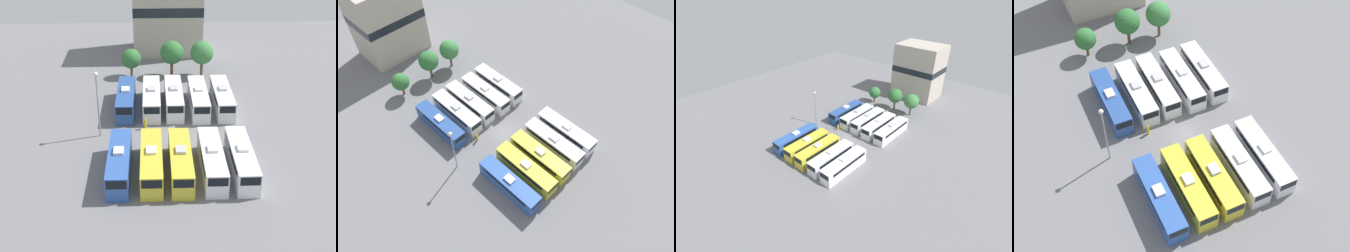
{
  "view_description": "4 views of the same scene",
  "coord_description": "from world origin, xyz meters",
  "views": [
    {
      "loc": [
        -3.27,
        -55.6,
        32.05
      ],
      "look_at": [
        -1.39,
        -1.23,
        2.25
      ],
      "focal_mm": 50.0,
      "sensor_mm": 36.0,
      "label": 1
    },
    {
      "loc": [
        -25.86,
        -26.28,
        47.72
      ],
      "look_at": [
        0.24,
        -0.48,
        2.2
      ],
      "focal_mm": 35.0,
      "sensor_mm": 36.0,
      "label": 2
    },
    {
      "loc": [
        34.24,
        -39.33,
        35.69
      ],
      "look_at": [
        -1.97,
        1.66,
        2.44
      ],
      "focal_mm": 28.0,
      "sensor_mm": 36.0,
      "label": 3
    },
    {
      "loc": [
        -17.48,
        -37.06,
        49.75
      ],
      "look_at": [
        -0.54,
        -0.43,
        2.47
      ],
      "focal_mm": 50.0,
      "sensor_mm": 36.0,
      "label": 4
    }
  ],
  "objects": [
    {
      "name": "bus_4",
      "position": [
        7.18,
        -8.63,
        1.66
      ],
      "size": [
        2.61,
        11.29,
        3.39
      ],
      "color": "white",
      "rests_on": "ground_plane"
    },
    {
      "name": "worker_person",
      "position": [
        -4.46,
        2.2,
        0.79
      ],
      "size": [
        0.36,
        0.36,
        1.69
      ],
      "color": "gold",
      "rests_on": "ground_plane"
    },
    {
      "name": "depot_building",
      "position": [
        -0.24,
        34.84,
        8.18
      ],
      "size": [
        13.25,
        9.86,
        16.2
      ],
      "color": "#B2A899",
      "rests_on": "ground_plane"
    },
    {
      "name": "ground_plane",
      "position": [
        0.0,
        0.0,
        0.0
      ],
      "size": [
        109.48,
        109.48,
        0.0
      ],
      "primitive_type": "plane",
      "color": "slate"
    },
    {
      "name": "bus_9",
      "position": [
        7.21,
        8.71,
        1.66
      ],
      "size": [
        2.61,
        11.29,
        3.39
      ],
      "color": "silver",
      "rests_on": "ground_plane"
    },
    {
      "name": "tree_0",
      "position": [
        -7.02,
        21.45,
        3.28
      ],
      "size": [
        3.44,
        3.44,
        5.02
      ],
      "color": "brown",
      "rests_on": "ground_plane"
    },
    {
      "name": "bus_7",
      "position": [
        -0.15,
        8.97,
        1.66
      ],
      "size": [
        2.61,
        11.29,
        3.39
      ],
      "color": "silver",
      "rests_on": "ground_plane"
    },
    {
      "name": "bus_5",
      "position": [
        -7.43,
        8.73,
        1.66
      ],
      "size": [
        2.61,
        11.29,
        3.39
      ],
      "color": "#284C93",
      "rests_on": "ground_plane"
    },
    {
      "name": "bus_0",
      "position": [
        -7.44,
        -8.81,
        1.66
      ],
      "size": [
        2.61,
        11.29,
        3.39
      ],
      "color": "#2D56A8",
      "rests_on": "ground_plane"
    },
    {
      "name": "bus_2",
      "position": [
        -0.15,
        -8.81,
        1.66
      ],
      "size": [
        2.61,
        11.29,
        3.39
      ],
      "color": "gold",
      "rests_on": "ground_plane"
    },
    {
      "name": "bus_1",
      "position": [
        -3.61,
        -8.8,
        1.66
      ],
      "size": [
        2.61,
        11.29,
        3.39
      ],
      "color": "gold",
      "rests_on": "ground_plane"
    },
    {
      "name": "bus_8",
      "position": [
        3.58,
        8.59,
        1.66
      ],
      "size": [
        2.61,
        11.29,
        3.39
      ],
      "color": "white",
      "rests_on": "ground_plane"
    },
    {
      "name": "light_pole",
      "position": [
        -10.63,
        0.46,
        6.21
      ],
      "size": [
        0.6,
        0.6,
        9.41
      ],
      "color": "gray",
      "rests_on": "ground_plane"
    },
    {
      "name": "bus_3",
      "position": [
        3.62,
        -8.66,
        1.66
      ],
      "size": [
        2.61,
        11.29,
        3.39
      ],
      "color": "silver",
      "rests_on": "ground_plane"
    },
    {
      "name": "tree_2",
      "position": [
        5.3,
        21.31,
        4.3
      ],
      "size": [
        4.07,
        4.07,
        6.36
      ],
      "color": "brown",
      "rests_on": "ground_plane"
    },
    {
      "name": "tree_1",
      "position": [
        0.05,
        21.5,
        4.31
      ],
      "size": [
        4.08,
        4.08,
        6.39
      ],
      "color": "brown",
      "rests_on": "ground_plane"
    },
    {
      "name": "bus_6",
      "position": [
        -3.53,
        8.82,
        1.66
      ],
      "size": [
        2.61,
        11.29,
        3.39
      ],
      "color": "silver",
      "rests_on": "ground_plane"
    }
  ]
}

